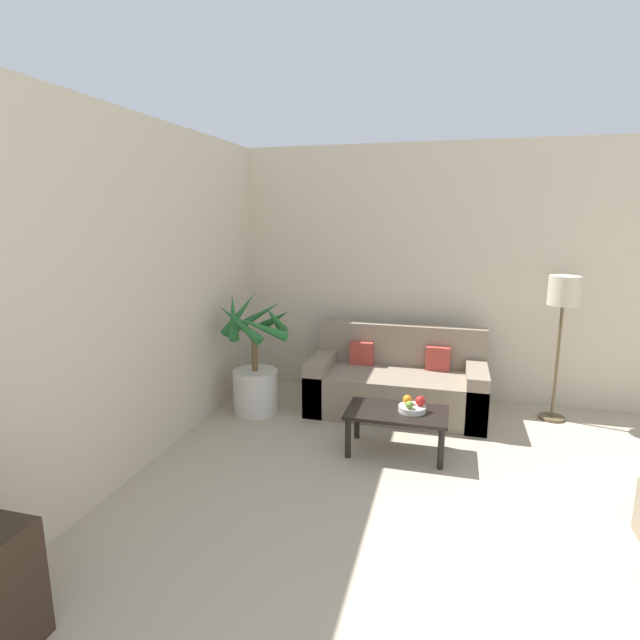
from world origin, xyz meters
TOP-DOWN VIEW (x-y plane):
  - wall_back at (0.00, 6.45)m, footprint 7.93×0.06m
  - wall_left at (-3.20, 3.21)m, footprint 0.06×8.02m
  - potted_palm at (-2.75, 5.46)m, footprint 0.73×0.80m
  - sofa_loveseat at (-1.38, 5.86)m, footprint 1.74×0.82m
  - floor_lamp at (0.13, 6.04)m, footprint 0.28×0.28m
  - coffee_table at (-1.27, 4.93)m, footprint 0.83×0.48m
  - fruit_bowl at (-1.15, 4.96)m, footprint 0.23×0.23m
  - apple_red at (-1.09, 4.98)m, footprint 0.08×0.08m
  - apple_green at (-1.17, 4.89)m, footprint 0.06×0.06m
  - orange_fruit at (-1.19, 5.00)m, footprint 0.08×0.08m

SIDE VIEW (x-z plane):
  - sofa_loveseat at x=-1.38m, z-range -0.14..0.70m
  - coffee_table at x=-1.27m, z-range 0.13..0.50m
  - fruit_bowl at x=-1.15m, z-range 0.37..0.42m
  - potted_palm at x=-2.75m, z-range -0.17..1.06m
  - apple_green at x=-1.17m, z-range 0.42..0.48m
  - orange_fruit at x=-1.19m, z-range 0.42..0.49m
  - apple_red at x=-1.09m, z-range 0.42..0.50m
  - floor_lamp at x=0.13m, z-range 0.46..1.88m
  - wall_back at x=0.00m, z-range 0.00..2.70m
  - wall_left at x=-3.20m, z-range 0.00..2.70m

